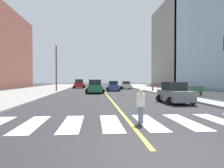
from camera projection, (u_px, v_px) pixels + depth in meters
The scene contains 15 objects.
ground_plane at pixel (153, 151), 5.94m from camera, with size 220.00×220.00×0.00m, color #28282B.
sidewalk_kerb_east at pixel (203, 95), 26.89m from camera, with size 10.00×120.00×0.15m, color gray.
sidewalk_kerb_west at pixel (5, 96), 24.84m from camera, with size 10.00×120.00×0.15m, color gray.
crosswalk_paint at pixel (130, 122), 9.92m from camera, with size 13.50×4.00×0.01m.
lane_divider_paint at pixel (102, 89), 45.79m from camera, with size 0.16×80.00×0.01m, color yellow.
parking_garage_concrete at pixel (189, 46), 67.59m from camera, with size 18.00×24.00×25.99m, color gray.
car_white_nearest at pixel (126, 85), 45.17m from camera, with size 2.38×3.77×1.67m.
car_red_second at pixel (79, 84), 50.00m from camera, with size 2.95×4.69×2.09m.
car_blue_third at pixel (113, 86), 37.46m from camera, with size 2.52×4.01×1.78m.
car_green_fourth at pixel (95, 87), 31.17m from camera, with size 2.87×4.56×2.03m.
car_gray_fifth at pixel (175, 93), 18.09m from camera, with size 2.60×4.10×1.81m.
park_bench at pixel (195, 91), 24.50m from camera, with size 1.84×0.69×1.12m.
pedestrian_crossing at pixel (141, 104), 9.73m from camera, with size 0.39×0.39×1.60m.
fire_hydrant at pixel (153, 88), 35.38m from camera, with size 0.26×0.26×0.89m.
street_lamp at pixel (56, 63), 33.99m from camera, with size 0.44×0.44×7.71m.
Camera 1 is at (-1.67, -5.78, 2.04)m, focal length 33.66 mm.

